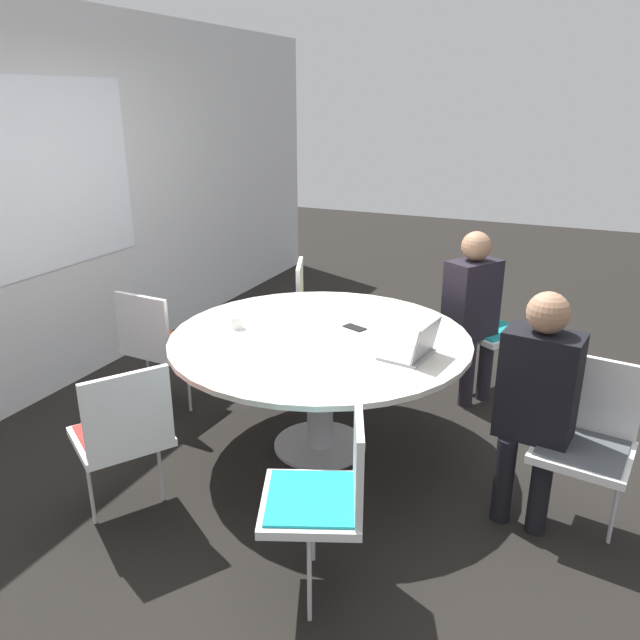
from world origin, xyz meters
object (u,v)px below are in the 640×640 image
object	(u,v)px
chair_1	(486,320)
person_1	(473,304)
chair_2	(316,306)
chair_3	(158,340)
chair_4	(123,429)
coffee_cup	(237,322)
chair_5	(327,488)
cell_phone	(355,328)
chair_0	(587,433)
laptop	(415,349)
person_0	(537,392)

from	to	relation	value
chair_1	person_1	xyz separation A→B (m)	(-0.25, 0.06, 0.19)
chair_2	chair_3	xyz separation A→B (m)	(-1.08, 0.68, 0.00)
chair_4	coffee_cup	size ratio (longest dim) A/B	11.34
chair_5	cell_phone	xyz separation A→B (m)	(1.29, 0.38, 0.22)
chair_2	person_1	distance (m)	1.22
chair_2	coffee_cup	bearing A→B (deg)	-22.07
person_1	cell_phone	world-z (taller)	person_1
chair_0	chair_1	world-z (taller)	same
chair_3	laptop	distance (m)	1.82
chair_3	chair_4	world-z (taller)	same
chair_5	person_0	size ratio (longest dim) A/B	0.71
person_0	chair_1	bearing A→B (deg)	-63.45
person_0	coffee_cup	size ratio (longest dim) A/B	15.90
chair_3	laptop	world-z (taller)	laptop
chair_1	chair_2	xyz separation A→B (m)	(-0.22, 1.27, 0.00)
chair_4	coffee_cup	xyz separation A→B (m)	(0.96, -0.08, 0.26)
chair_4	laptop	distance (m)	1.55
chair_0	chair_5	distance (m)	1.35
chair_1	chair_2	size ratio (longest dim) A/B	1.00
person_1	chair_1	bearing A→B (deg)	-160.92
chair_2	person_0	world-z (taller)	person_0
coffee_cup	chair_1	bearing A→B (deg)	-42.21
person_1	coffee_cup	distance (m)	1.66
person_0	coffee_cup	bearing A→B (deg)	4.71
chair_5	cell_phone	world-z (taller)	chair_5
chair_4	chair_5	bearing A→B (deg)	-59.13
cell_phone	chair_4	bearing A→B (deg)	149.56
chair_5	person_0	xyz separation A→B (m)	(0.89, -0.73, 0.19)
laptop	coffee_cup	world-z (taller)	laptop
person_1	laptop	distance (m)	1.15
chair_0	chair_5	size ratio (longest dim) A/B	1.00
laptop	chair_5	bearing A→B (deg)	3.77
chair_0	cell_phone	xyz separation A→B (m)	(0.35, 1.35, 0.22)
laptop	cell_phone	size ratio (longest dim) A/B	2.02
chair_4	person_0	xyz separation A→B (m)	(0.85, -1.84, 0.19)
chair_1	person_1	world-z (taller)	person_1
chair_1	chair_4	size ratio (longest dim) A/B	1.00
chair_2	coffee_cup	distance (m)	1.20
chair_0	laptop	distance (m)	0.94
chair_1	chair_5	xyz separation A→B (m)	(-2.38, 0.23, 0.00)
chair_1	chair_5	distance (m)	2.39
chair_4	laptop	xyz separation A→B (m)	(0.96, -1.19, 0.27)
chair_1	person_0	bearing A→B (deg)	50.82
chair_1	chair_2	world-z (taller)	same
chair_2	chair_3	size ratio (longest dim) A/B	1.00
chair_3	laptop	size ratio (longest dim) A/B	2.76
chair_1	laptop	xyz separation A→B (m)	(-1.39, 0.15, 0.27)
chair_1	chair_2	bearing A→B (deg)	-47.78
chair_1	person_1	distance (m)	0.32
chair_2	chair_4	xyz separation A→B (m)	(-2.13, 0.08, 0.00)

